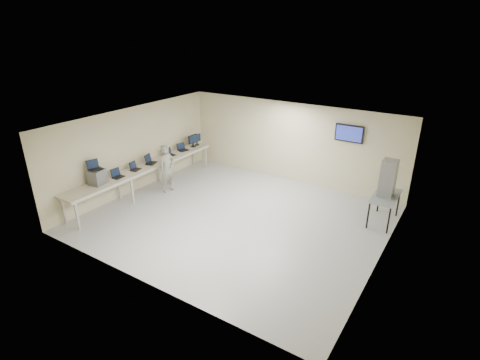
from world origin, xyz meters
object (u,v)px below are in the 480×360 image
Objects in this scene: soldier at (167,169)px; side_table at (385,198)px; equipment_box at (97,177)px; workbench at (145,168)px.

soldier is 1.17× the size of side_table.
side_table is at bearing 19.13° from equipment_box.
equipment_box is at bearing -92.00° from workbench.
soldier is (0.60, 0.40, -0.02)m from workbench.
workbench is at bearing -163.65° from side_table.
side_table is at bearing -70.47° from soldier.
workbench is 13.47× the size of equipment_box.
workbench reaches higher than side_table.
workbench is at bearing 128.76° from soldier.
equipment_box is 8.24m from side_table.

